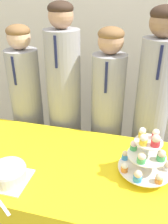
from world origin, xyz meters
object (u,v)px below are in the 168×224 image
at_px(round_cake, 8,172).
at_px(student_2, 106,123).
at_px(cupcake_stand, 147,156).
at_px(student_3, 150,120).
at_px(student_0, 28,114).
at_px(student_1, 65,111).

distance_m(round_cake, student_2, 0.89).
xyz_separation_m(cupcake_stand, student_3, (0.02, 0.55, -0.07)).
relative_size(student_0, student_1, 0.90).
relative_size(student_2, student_3, 0.91).
height_order(cupcake_stand, student_2, student_2).
bearing_deg(student_2, student_0, 180.00).
height_order(cupcake_stand, student_3, student_3).
relative_size(round_cake, student_3, 0.13).
distance_m(student_0, student_1, 0.35).
height_order(cupcake_stand, student_1, student_1).
height_order(student_0, student_1, student_1).
distance_m(cupcake_stand, student_0, 1.16).
bearing_deg(student_0, student_2, -0.00).
height_order(round_cake, student_1, student_1).
relative_size(cupcake_stand, student_0, 0.21).
height_order(round_cake, cupcake_stand, cupcake_stand).
distance_m(cupcake_stand, student_2, 0.65).
bearing_deg(cupcake_stand, student_0, 151.58).
bearing_deg(student_0, cupcake_stand, -28.42).
height_order(round_cake, student_2, student_2).
bearing_deg(cupcake_stand, student_2, 119.96).
xyz_separation_m(round_cake, student_2, (0.41, 0.78, -0.08)).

